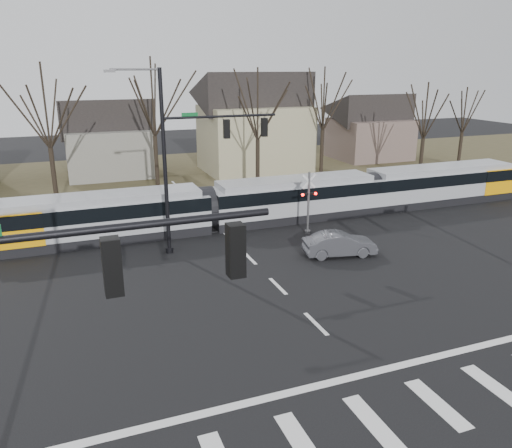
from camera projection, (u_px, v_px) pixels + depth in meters
name	position (u px, v px, depth m)	size (l,w,h in m)	color
ground	(340.00, 348.00, 18.99)	(140.00, 140.00, 0.00)	black
grass_verge	(170.00, 179.00, 47.48)	(140.00, 28.00, 0.01)	#38331E
crosswalk	(406.00, 413.00, 15.42)	(27.00, 2.60, 0.01)	silver
stop_line	(366.00, 374.00, 17.38)	(28.00, 0.35, 0.01)	silver
lane_dashes	(219.00, 227.00, 33.23)	(0.18, 30.00, 0.01)	silver
rail_pair	(219.00, 228.00, 33.05)	(90.00, 1.52, 0.06)	#59595E
tram	(293.00, 197.00, 34.61)	(38.32, 2.85, 2.90)	gray
sedan	(340.00, 244.00, 28.11)	(4.29, 2.19, 1.35)	#414147
signal_pole_far	(193.00, 152.00, 27.58)	(9.28, 0.44, 10.20)	black
rail_crossing_signal	(308.00, 205.00, 31.51)	(1.08, 0.36, 4.00)	#59595B
tree_row	(205.00, 133.00, 41.31)	(59.20, 7.20, 10.00)	black
house_b	(108.00, 134.00, 48.15)	(8.64, 7.56, 7.65)	slate
house_c	(254.00, 119.00, 49.86)	(10.80, 8.64, 10.10)	gray
house_d	(370.00, 124.00, 57.13)	(8.64, 7.56, 7.65)	brown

